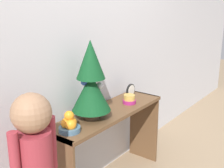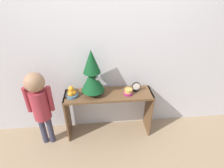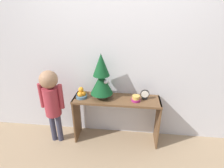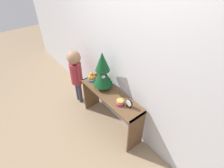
{
  "view_description": "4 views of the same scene",
  "coord_description": "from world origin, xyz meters",
  "px_view_note": "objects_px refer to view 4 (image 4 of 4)",
  "views": [
    {
      "loc": [
        -1.95,
        -1.32,
        1.67
      ],
      "look_at": [
        0.03,
        0.16,
        0.94
      ],
      "focal_mm": 50.0,
      "sensor_mm": 36.0,
      "label": 1
    },
    {
      "loc": [
        -0.14,
        -1.79,
        2.04
      ],
      "look_at": [
        0.05,
        0.2,
        0.84
      ],
      "focal_mm": 28.0,
      "sensor_mm": 36.0,
      "label": 2
    },
    {
      "loc": [
        0.17,
        -1.94,
        1.88
      ],
      "look_at": [
        -0.06,
        0.15,
        0.93
      ],
      "focal_mm": 28.0,
      "sensor_mm": 36.0,
      "label": 3
    },
    {
      "loc": [
        1.62,
        -1.09,
        2.48
      ],
      "look_at": [
        0.06,
        0.16,
        0.94
      ],
      "focal_mm": 28.0,
      "sensor_mm": 36.0,
      "label": 4
    }
  ],
  "objects_px": {
    "mini_tree": "(103,72)",
    "desk_clock": "(129,103)",
    "child_figure": "(76,71)",
    "singing_bowl": "(120,102)",
    "fruit_bowl": "(92,77)"
  },
  "relations": [
    {
      "from": "child_figure",
      "to": "singing_bowl",
      "type": "bearing_deg",
      "value": 3.95
    },
    {
      "from": "mini_tree",
      "to": "singing_bowl",
      "type": "height_order",
      "value": "mini_tree"
    },
    {
      "from": "singing_bowl",
      "to": "desk_clock",
      "type": "distance_m",
      "value": 0.14
    },
    {
      "from": "singing_bowl",
      "to": "desk_clock",
      "type": "bearing_deg",
      "value": 28.67
    },
    {
      "from": "fruit_bowl",
      "to": "desk_clock",
      "type": "relative_size",
      "value": 1.14
    },
    {
      "from": "mini_tree",
      "to": "child_figure",
      "type": "relative_size",
      "value": 0.56
    },
    {
      "from": "mini_tree",
      "to": "desk_clock",
      "type": "height_order",
      "value": "mini_tree"
    },
    {
      "from": "desk_clock",
      "to": "child_figure",
      "type": "xyz_separation_m",
      "value": [
        -1.27,
        -0.14,
        -0.05
      ]
    },
    {
      "from": "child_figure",
      "to": "mini_tree",
      "type": "bearing_deg",
      "value": 10.51
    },
    {
      "from": "singing_bowl",
      "to": "child_figure",
      "type": "xyz_separation_m",
      "value": [
        -1.15,
        -0.08,
        -0.01
      ]
    },
    {
      "from": "singing_bowl",
      "to": "desk_clock",
      "type": "relative_size",
      "value": 0.85
    },
    {
      "from": "mini_tree",
      "to": "fruit_bowl",
      "type": "distance_m",
      "value": 0.38
    },
    {
      "from": "fruit_bowl",
      "to": "child_figure",
      "type": "height_order",
      "value": "child_figure"
    },
    {
      "from": "mini_tree",
      "to": "fruit_bowl",
      "type": "height_order",
      "value": "mini_tree"
    },
    {
      "from": "fruit_bowl",
      "to": "singing_bowl",
      "type": "xyz_separation_m",
      "value": [
        0.75,
        -0.01,
        -0.02
      ]
    }
  ]
}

